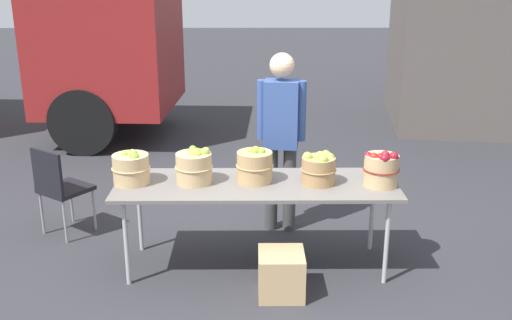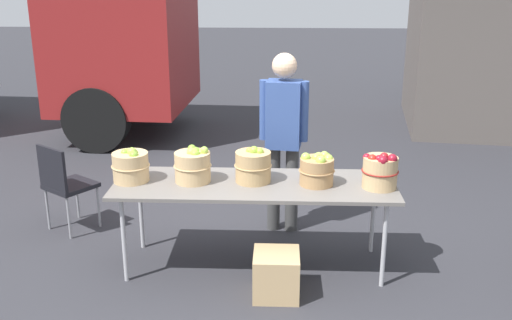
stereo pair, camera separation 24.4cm
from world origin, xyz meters
The scene contains 11 objects.
ground_plane centered at (0.00, 0.00, 0.00)m, with size 40.00×40.00×0.00m, color #2D2D33.
market_table centered at (0.00, 0.00, 0.71)m, with size 2.30×0.76×0.75m.
apple_basket_green_0 centered at (-1.02, 0.01, 0.88)m, with size 0.31×0.31×0.29m.
apple_basket_green_1 centered at (-0.50, 0.02, 0.89)m, with size 0.31×0.31×0.30m.
apple_basket_green_2 centered at (-0.01, 0.04, 0.88)m, with size 0.31×0.31×0.30m.
apple_basket_green_3 centered at (0.51, -0.01, 0.88)m, with size 0.29×0.29×0.27m.
apple_basket_red_0 centered at (1.00, -0.06, 0.89)m, with size 0.30×0.30×0.30m.
vendor_adult centered at (0.24, 0.74, 1.00)m, with size 0.45×0.27×1.71m.
food_kiosk centered at (3.76, 4.82, 1.38)m, with size 3.83×3.31×2.74m.
folding_chair centered at (-1.83, 0.63, 0.51)m, with size 0.56×0.56×0.86m.
produce_crate centered at (0.19, -0.47, 0.18)m, with size 0.35×0.35×0.35m, color tan.
Camera 1 is at (-0.04, -4.56, 2.45)m, focal length 41.78 mm.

